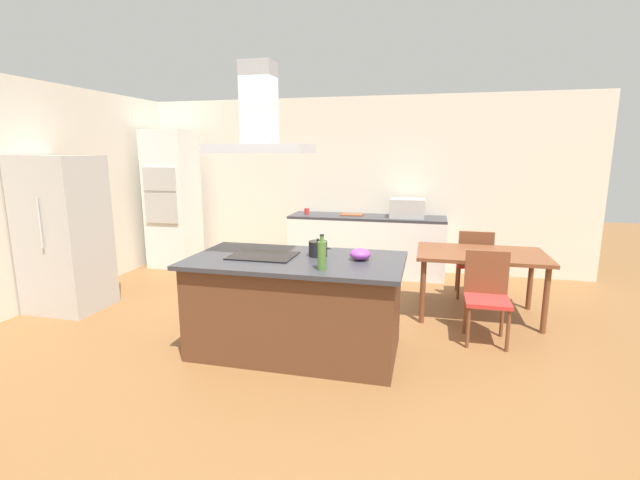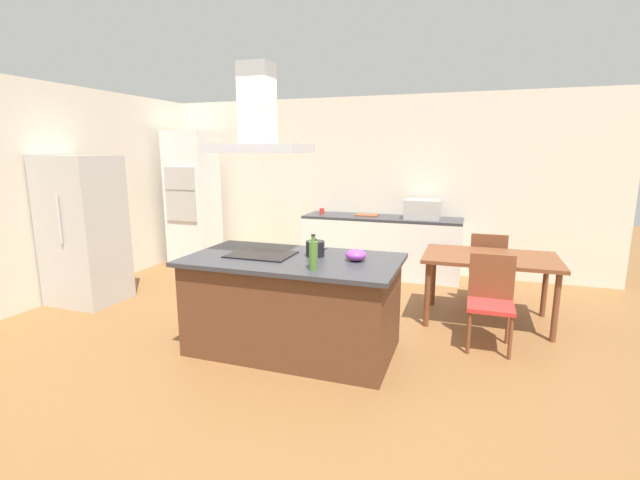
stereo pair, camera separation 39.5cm
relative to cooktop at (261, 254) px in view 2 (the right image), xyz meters
The scene contains 18 objects.
ground 1.78m from the cooktop, 77.87° to the left, with size 16.00×16.00×0.00m, color brown.
wall_back 3.30m from the cooktop, 84.34° to the left, with size 7.20×0.10×2.70m, color beige.
wall_left 3.31m from the cooktop, 162.27° to the left, with size 0.10×8.80×2.70m, color beige.
kitchen_island 0.56m from the cooktop, ahead, with size 1.97×1.08×0.90m.
cooktop is the anchor object (origin of this frame).
tea_kettle 0.52m from the cooktop, 14.38° to the left, with size 0.23×0.17×0.17m.
olive_oil_bottle 0.75m from the cooktop, 27.82° to the right, with size 0.07×0.07×0.30m.
mixing_bowl 0.91m from the cooktop, ahead, with size 0.19×0.19×0.10m, color purple.
back_counter 2.97m from the cooktop, 78.57° to the left, with size 2.36×0.62×0.90m.
countertop_microwave 3.12m from the cooktop, 67.62° to the left, with size 0.50×0.38×0.28m, color #B2AFAA.
coffee_mug_red 2.92m from the cooktop, 97.35° to the left, with size 0.08×0.08×0.09m, color red.
cutting_board 2.95m from the cooktop, 83.26° to the left, with size 0.34×0.24×0.02m, color brown.
wall_oven_stack 3.70m from the cooktop, 134.25° to the left, with size 0.70×0.66×2.20m.
refrigerator 2.70m from the cooktop, behind, with size 0.80×0.73×1.82m.
dining_table 2.50m from the cooktop, 33.05° to the left, with size 1.40×0.90×0.75m.
chair_facing_back_wall 2.94m from the cooktop, 44.10° to the left, with size 0.42×0.42×0.89m.
chair_facing_island 2.24m from the cooktop, 18.38° to the left, with size 0.42×0.42×0.89m.
range_hood 1.20m from the cooktop, ahead, with size 0.90×0.55×0.78m.
Camera 2 is at (1.54, -3.69, 1.86)m, focal length 24.92 mm.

